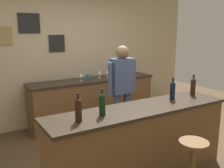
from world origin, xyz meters
The scene contains 14 objects.
ground_plane centered at (0.00, 0.00, 0.00)m, with size 10.00×10.00×0.00m, color #4C3823.
back_wall centered at (-0.02, 2.03, 1.41)m, with size 6.00×0.09×2.80m.
bar_counter centered at (0.00, -0.40, 0.46)m, with size 2.44×0.60×0.92m.
side_counter centered at (0.40, 1.65, 0.45)m, with size 2.59×0.56×0.90m.
bartender centered at (0.35, 0.54, 0.94)m, with size 0.52×0.21×1.62m.
bar_stool centered at (0.21, -1.06, 0.46)m, with size 0.32×0.32×0.68m.
wine_bottle_a centered at (-0.85, -0.45, 1.06)m, with size 0.07×0.07×0.31m.
wine_bottle_b centered at (-0.55, -0.40, 1.06)m, with size 0.07×0.07×0.31m.
wine_bottle_c centered at (0.60, -0.33, 1.06)m, with size 0.07×0.07×0.31m.
wine_bottle_d centered at (1.03, -0.31, 1.06)m, with size 0.07×0.07×0.31m.
wine_glass_a centered at (0.11, 1.60, 1.01)m, with size 0.07×0.07×0.16m.
wine_glass_b centered at (0.57, 1.70, 1.01)m, with size 0.07×0.07×0.16m.
wine_glass_c centered at (0.75, 1.68, 1.01)m, with size 0.07×0.07×0.16m.
coffee_mug centered at (0.32, 1.71, 0.95)m, with size 0.12×0.08×0.09m.
Camera 1 is at (-1.86, -2.75, 1.85)m, focal length 40.48 mm.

